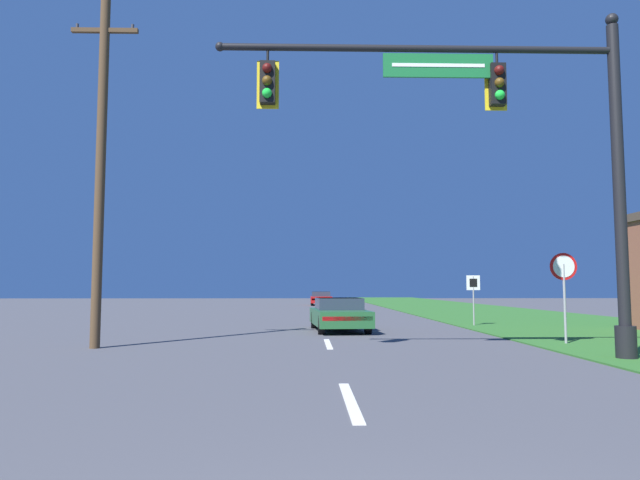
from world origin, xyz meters
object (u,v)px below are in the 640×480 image
at_px(signal_mast, 519,144).
at_px(stop_sign, 564,277).
at_px(car_ahead, 339,314).
at_px(utility_pole_near, 101,163).
at_px(far_car, 321,298).
at_px(route_sign_post, 473,289).

distance_m(signal_mast, stop_sign, 5.02).
relative_size(car_ahead, utility_pole_near, 0.47).
xyz_separation_m(far_car, route_sign_post, (5.53, -27.55, 0.92)).
height_order(car_ahead, far_car, same).
height_order(signal_mast, utility_pole_near, utility_pole_near).
bearing_deg(far_car, route_sign_post, -78.64).
distance_m(car_ahead, stop_sign, 8.02).
bearing_deg(stop_sign, far_car, 99.52).
distance_m(route_sign_post, utility_pole_near, 15.15).
bearing_deg(far_car, utility_pole_near, -100.84).
distance_m(car_ahead, far_car, 29.86).
xyz_separation_m(signal_mast, car_ahead, (-3.56, 8.47, -4.18)).
bearing_deg(car_ahead, route_sign_post, 22.25).
relative_size(signal_mast, route_sign_post, 4.58).
bearing_deg(car_ahead, stop_sign, -40.90).
relative_size(far_car, route_sign_post, 2.30).
distance_m(stop_sign, utility_pole_near, 13.07).
bearing_deg(utility_pole_near, signal_mast, -14.71).
distance_m(signal_mast, far_car, 38.71).
bearing_deg(signal_mast, utility_pole_near, 165.29).
bearing_deg(route_sign_post, signal_mast, -100.90).
bearing_deg(far_car, stop_sign, -80.48).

